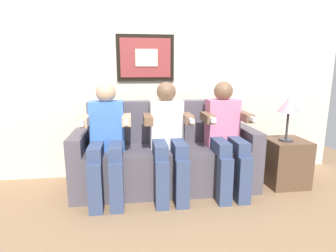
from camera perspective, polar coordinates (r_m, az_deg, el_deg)
The scene contains 8 objects.
ground_plane at distance 2.69m, azimuth 0.45°, elevation -15.43°, with size 5.55×5.55×0.00m, color #8C6B4C.
back_wall_assembly at distance 3.14m, azimuth -1.63°, elevation 13.14°, with size 4.27×0.10×2.60m.
couch at distance 2.86m, azimuth -0.48°, elevation -6.88°, with size 1.87×0.58×0.90m.
person_on_left at distance 2.61m, azimuth -12.73°, elevation -2.34°, with size 0.46×0.56×1.11m.
person_in_middle at distance 2.62m, azimuth -0.02°, elevation -1.98°, with size 0.46×0.56×1.11m.
person_on_right at distance 2.76m, azimuth 11.99°, elevation -1.54°, with size 0.46×0.56×1.11m.
side_table_right at distance 3.21m, azimuth 23.36°, elevation -6.98°, with size 0.40×0.40×0.50m.
table_lamp at distance 3.03m, azimuth 24.02°, elevation 3.74°, with size 0.22×0.22×0.46m.
Camera 1 is at (-0.34, -2.36, 1.24)m, focal length 29.08 mm.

